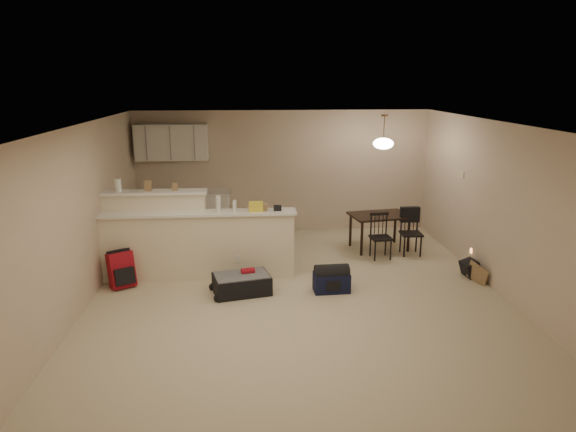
{
  "coord_description": "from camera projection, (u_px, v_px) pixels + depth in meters",
  "views": [
    {
      "loc": [
        -0.67,
        -6.93,
        3.08
      ],
      "look_at": [
        -0.1,
        0.7,
        1.05
      ],
      "focal_mm": 32.0,
      "sensor_mm": 36.0,
      "label": 1
    }
  ],
  "objects": [
    {
      "name": "cereal_box",
      "position": [
        148.0,
        186.0,
        8.06
      ],
      "size": [
        0.1,
        0.07,
        0.16
      ],
      "primitive_type": "cube",
      "color": "olive",
      "rests_on": "breakfast_bar"
    },
    {
      "name": "pouch",
      "position": [
        278.0,
        208.0,
        8.08
      ],
      "size": [
        0.12,
        0.1,
        0.08
      ],
      "primitive_type": "cube",
      "color": "olive",
      "rests_on": "breakfast_bar"
    },
    {
      "name": "thermostat",
      "position": [
        462.0,
        175.0,
        8.84
      ],
      "size": [
        0.02,
        0.12,
        0.12
      ],
      "primitive_type": "cube",
      "color": "beige",
      "rests_on": "room"
    },
    {
      "name": "breakfast_bar",
      "position": [
        183.0,
        240.0,
        8.18
      ],
      "size": [
        3.08,
        0.58,
        1.39
      ],
      "color": "beige",
      "rests_on": "ground"
    },
    {
      "name": "red_backpack",
      "position": [
        121.0,
        270.0,
        7.84
      ],
      "size": [
        0.43,
        0.38,
        0.54
      ],
      "primitive_type": "cube",
      "rotation": [
        0.0,
        0.0,
        0.55
      ],
      "color": "maroon",
      "rests_on": "ground"
    },
    {
      "name": "bag_lump",
      "position": [
        256.0,
        207.0,
        8.05
      ],
      "size": [
        0.22,
        0.18,
        0.14
      ],
      "primitive_type": "cube",
      "color": "olive",
      "rests_on": "breakfast_bar"
    },
    {
      "name": "jar",
      "position": [
        118.0,
        185.0,
        8.02
      ],
      "size": [
        0.1,
        0.1,
        0.2
      ],
      "primitive_type": "cylinder",
      "color": "silver",
      "rests_on": "breakfast_bar"
    },
    {
      "name": "pendant_lamp",
      "position": [
        383.0,
        143.0,
        9.18
      ],
      "size": [
        0.36,
        0.36,
        0.62
      ],
      "color": "brown",
      "rests_on": "room"
    },
    {
      "name": "bottle_a",
      "position": [
        218.0,
        204.0,
        7.99
      ],
      "size": [
        0.07,
        0.07,
        0.26
      ],
      "primitive_type": "cylinder",
      "color": "silver",
      "rests_on": "breakfast_bar"
    },
    {
      "name": "bottle_b",
      "position": [
        235.0,
        206.0,
        8.02
      ],
      "size": [
        0.06,
        0.06,
        0.18
      ],
      "primitive_type": "cylinder",
      "color": "silver",
      "rests_on": "breakfast_bar"
    },
    {
      "name": "dining_table",
      "position": [
        380.0,
        219.0,
        9.54
      ],
      "size": [
        1.17,
        0.88,
        0.67
      ],
      "rotation": [
        0.0,
        0.0,
        0.17
      ],
      "color": "black",
      "rests_on": "ground"
    },
    {
      "name": "dining_chair_near",
      "position": [
        381.0,
        237.0,
        9.06
      ],
      "size": [
        0.38,
        0.37,
        0.81
      ],
      "primitive_type": null,
      "rotation": [
        0.0,
        0.0,
        0.09
      ],
      "color": "black",
      "rests_on": "ground"
    },
    {
      "name": "upper_cabinets",
      "position": [
        172.0,
        142.0,
        10.07
      ],
      "size": [
        1.4,
        0.34,
        0.7
      ],
      "primitive_type": "cube",
      "color": "white",
      "rests_on": "room"
    },
    {
      "name": "cardboard_sheet",
      "position": [
        477.0,
        274.0,
        8.02
      ],
      "size": [
        0.16,
        0.36,
        0.29
      ],
      "primitive_type": "cube",
      "rotation": [
        0.0,
        0.0,
        1.94
      ],
      "color": "olive",
      "rests_on": "ground"
    },
    {
      "name": "black_daypack",
      "position": [
        470.0,
        269.0,
        8.28
      ],
      "size": [
        0.24,
        0.32,
        0.26
      ],
      "primitive_type": "cube",
      "rotation": [
        0.0,
        0.0,
        1.67
      ],
      "color": "black",
      "rests_on": "ground"
    },
    {
      "name": "room",
      "position": [
        299.0,
        215.0,
        7.2
      ],
      "size": [
        7.0,
        7.02,
        2.5
      ],
      "color": "beige",
      "rests_on": "ground"
    },
    {
      "name": "kitchen_counter",
      "position": [
        185.0,
        215.0,
        10.33
      ],
      "size": [
        1.8,
        0.6,
        0.9
      ],
      "primitive_type": "cube",
      "color": "white",
      "rests_on": "ground"
    },
    {
      "name": "dining_chair_far",
      "position": [
        411.0,
        232.0,
        9.25
      ],
      "size": [
        0.38,
        0.36,
        0.84
      ],
      "primitive_type": null,
      "rotation": [
        0.0,
        0.0,
        -0.03
      ],
      "color": "black",
      "rests_on": "ground"
    },
    {
      "name": "small_box",
      "position": [
        175.0,
        187.0,
        8.09
      ],
      "size": [
        0.08,
        0.06,
        0.12
      ],
      "primitive_type": "cube",
      "color": "olive",
      "rests_on": "breakfast_bar"
    },
    {
      "name": "suitcase",
      "position": [
        242.0,
        284.0,
        7.64
      ],
      "size": [
        0.91,
        0.7,
        0.28
      ],
      "primitive_type": "cube",
      "rotation": [
        0.0,
        0.0,
        0.23
      ],
      "color": "black",
      "rests_on": "ground"
    },
    {
      "name": "extra_item_x",
      "position": [
        264.0,
        207.0,
        8.06
      ],
      "size": [
        0.11,
        0.1,
        0.11
      ],
      "primitive_type": "cube",
      "color": "olive",
      "rests_on": "breakfast_bar"
    },
    {
      "name": "navy_duffel",
      "position": [
        332.0,
        282.0,
        7.7
      ],
      "size": [
        0.55,
        0.31,
        0.29
      ],
      "primitive_type": "cube",
      "rotation": [
        0.0,
        0.0,
        0.05
      ],
      "color": "#101534",
      "rests_on": "ground"
    }
  ]
}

